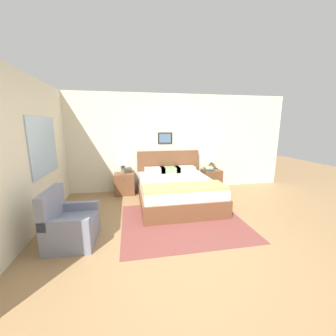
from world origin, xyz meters
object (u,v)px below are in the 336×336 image
object	(u,v)px
bed	(176,190)
table_lamp_near_window	(123,160)
nightstand_near_window	(125,184)
table_lamp_by_door	(212,158)
nightstand_by_door	(211,179)
armchair	(70,225)

from	to	relation	value
bed	table_lamp_near_window	size ratio (longest dim) A/B	4.35
nightstand_near_window	table_lamp_by_door	distance (m)	2.47
nightstand_near_window	nightstand_by_door	world-z (taller)	same
nightstand_near_window	nightstand_by_door	distance (m)	2.40
bed	armchair	bearing A→B (deg)	-145.55
bed	nightstand_near_window	bearing A→B (deg)	145.66
bed	nightstand_by_door	distance (m)	1.46
armchair	table_lamp_by_door	distance (m)	3.89
armchair	table_lamp_near_window	xyz separation A→B (m)	(0.76, 2.16, 0.62)
nightstand_near_window	table_lamp_near_window	xyz separation A→B (m)	(-0.02, -0.02, 0.63)
armchair	nightstand_by_door	xyz separation A→B (m)	(3.19, 2.18, -0.01)
nightstand_by_door	table_lamp_by_door	distance (m)	0.63
nightstand_near_window	nightstand_by_door	xyz separation A→B (m)	(2.40, 0.00, 0.00)
nightstand_by_door	table_lamp_by_door	size ratio (longest dim) A/B	1.14
armchair	nightstand_by_door	size ratio (longest dim) A/B	1.54
nightstand_by_door	table_lamp_by_door	bearing A→B (deg)	-133.92
nightstand_by_door	table_lamp_by_door	world-z (taller)	table_lamp_by_door
armchair	nightstand_by_door	bearing A→B (deg)	126.68
bed	table_lamp_by_door	bearing A→B (deg)	34.15
table_lamp_near_window	table_lamp_by_door	size ratio (longest dim) A/B	1.00
nightstand_near_window	armchair	bearing A→B (deg)	-109.72
bed	armchair	distance (m)	2.41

